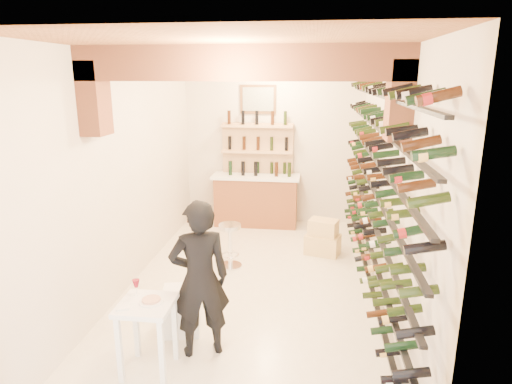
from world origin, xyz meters
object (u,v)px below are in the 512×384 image
crate_lower (323,244)px  white_stool (182,310)px  person (200,279)px  chrome_barstool (230,242)px  tasting_table (147,315)px  back_counter (256,199)px  wine_rack (370,183)px

crate_lower → white_stool: bearing=-123.4°
person → white_stool: bearing=-71.1°
person → chrome_barstool: size_ratio=2.45×
person → crate_lower: (1.34, 2.91, -0.69)m
white_stool → tasting_table: bearing=-99.1°
person → chrome_barstool: bearing=-110.1°
tasting_table → crate_lower: (1.79, 3.28, -0.46)m
back_counter → white_stool: (-0.38, -3.88, -0.28)m
crate_lower → tasting_table: bearing=-118.6°
tasting_table → crate_lower: tasting_table is taller
wine_rack → crate_lower: 1.98m
wine_rack → chrome_barstool: 2.36m
wine_rack → white_stool: wine_rack is taller
chrome_barstool → crate_lower: 1.62m
chrome_barstool → white_stool: bearing=-97.3°
person → crate_lower: 3.28m
white_stool → wine_rack: bearing=29.2°
wine_rack → white_stool: (-2.21, -1.23, -1.29)m
back_counter → crate_lower: bearing=-46.0°
tasting_table → chrome_barstool: size_ratio=1.32×
chrome_barstool → tasting_table: bearing=-97.8°
back_counter → white_stool: bearing=-95.5°
person → crate_lower: bearing=-137.4°
back_counter → chrome_barstool: bearing=-93.9°
tasting_table → white_stool: bearing=80.7°
back_counter → person: size_ratio=0.99×
tasting_table → chrome_barstool: tasting_table is taller
crate_lower → person: bearing=-114.7°
tasting_table → person: 0.62m
chrome_barstool → crate_lower: chrome_barstool is taller
person → back_counter: bearing=-113.3°
tasting_table → white_stool: size_ratio=1.78×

